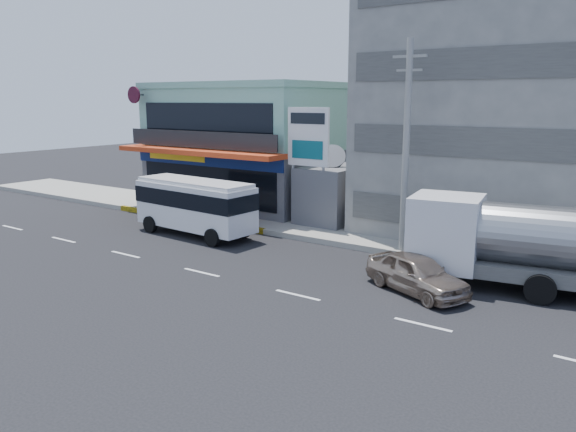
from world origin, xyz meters
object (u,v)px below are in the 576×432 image
object	(u,v)px
utility_pole_near	(406,148)
tanker_truck	(518,243)
minibus	(195,203)
sedan	(417,273)
shop_building	(255,148)
satellite_dish	(332,166)
billboard	(308,144)
concrete_building	(538,106)
motorcycle_rider	(229,220)

from	to	relation	value
utility_pole_near	tanker_truck	distance (m)	6.80
minibus	tanker_truck	size ratio (longest dim) A/B	0.80
sedan	tanker_truck	world-z (taller)	tanker_truck
shop_building	minibus	size ratio (longest dim) A/B	1.67
satellite_dish	shop_building	bearing A→B (deg)	159.79
billboard	tanker_truck	size ratio (longest dim) A/B	0.74
concrete_building	billboard	size ratio (longest dim) A/B	2.32
utility_pole_near	tanker_truck	xyz separation A→B (m)	(5.62, -2.01, -3.25)
utility_pole_near	minibus	size ratio (longest dim) A/B	1.35
sedan	utility_pole_near	bearing A→B (deg)	54.06
billboard	shop_building	bearing A→B (deg)	147.68
satellite_dish	motorcycle_rider	size ratio (longest dim) A/B	0.73
concrete_building	billboard	xyz separation A→B (m)	(-10.50, -5.80, -2.07)
concrete_building	minibus	xyz separation A→B (m)	(-14.97, -10.19, -5.18)
sedan	shop_building	bearing A→B (deg)	80.67
shop_building	minibus	world-z (taller)	shop_building
concrete_building	motorcycle_rider	distance (m)	17.59
billboard	minibus	size ratio (longest dim) A/B	0.93
satellite_dish	utility_pole_near	world-z (taller)	utility_pole_near
tanker_truck	shop_building	bearing A→B (deg)	156.43
satellite_dish	tanker_truck	xyz separation A→B (m)	(11.62, -5.61, -1.68)
satellite_dish	concrete_building	bearing A→B (deg)	21.80
satellite_dish	motorcycle_rider	xyz separation A→B (m)	(-4.00, -4.57, -2.89)
concrete_building	minibus	bearing A→B (deg)	-145.76
shop_building	concrete_building	distance (m)	18.28
tanker_truck	motorcycle_rider	distance (m)	15.70
billboard	motorcycle_rider	size ratio (longest dim) A/B	3.34
minibus	sedan	distance (m)	13.72
satellite_dish	motorcycle_rider	world-z (taller)	satellite_dish
tanker_truck	satellite_dish	bearing A→B (deg)	154.22
utility_pole_near	tanker_truck	bearing A→B (deg)	-19.71
sedan	tanker_truck	distance (m)	4.10
motorcycle_rider	utility_pole_near	bearing A→B (deg)	5.52
billboard	tanker_truck	bearing A→B (deg)	-17.47
concrete_building	motorcycle_rider	size ratio (longest dim) A/B	7.75
concrete_building	utility_pole_near	distance (m)	8.79
shop_building	utility_pole_near	distance (m)	15.50
shop_building	utility_pole_near	bearing A→B (deg)	-25.06
satellite_dish	billboard	xyz separation A→B (m)	(-0.50, -1.80, 1.35)
shop_building	billboard	size ratio (longest dim) A/B	1.80
utility_pole_near	minibus	world-z (taller)	utility_pole_near
concrete_building	billboard	world-z (taller)	concrete_building
satellite_dish	sedan	world-z (taller)	satellite_dish
shop_building	sedan	xyz separation A→B (m)	(16.57, -11.06, -3.23)
concrete_building	tanker_truck	xyz separation A→B (m)	(1.62, -9.61, -5.10)
billboard	sedan	world-z (taller)	billboard
concrete_building	shop_building	bearing A→B (deg)	-176.65
utility_pole_near	sedan	distance (m)	6.80
billboard	motorcycle_rider	distance (m)	6.16
shop_building	concrete_building	xyz separation A→B (m)	(18.00, 1.05, 3.00)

